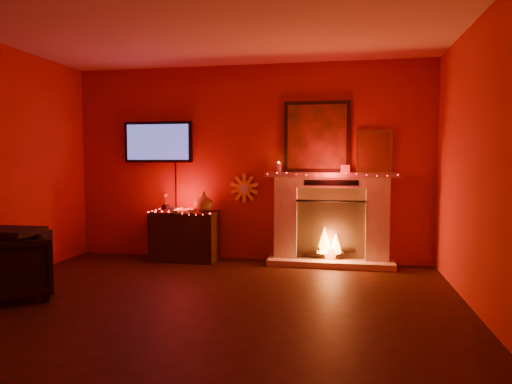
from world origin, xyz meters
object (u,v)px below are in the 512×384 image
(sunburst_clock, at_px, (244,188))
(console_table, at_px, (186,233))
(tv, at_px, (158,142))
(armchair, at_px, (14,266))
(fireplace, at_px, (330,210))

(sunburst_clock, relative_size, console_table, 0.42)
(tv, distance_m, armchair, 2.62)
(tv, xyz_separation_m, armchair, (-0.65, -2.17, -1.32))
(fireplace, relative_size, tv, 1.76)
(sunburst_clock, bearing_deg, tv, -178.76)
(console_table, bearing_deg, sunburst_clock, 15.56)
(sunburst_clock, relative_size, armchair, 0.56)
(sunburst_clock, xyz_separation_m, armchair, (-1.90, -2.20, -0.67))
(tv, bearing_deg, sunburst_clock, 1.24)
(console_table, xyz_separation_m, armchair, (-1.11, -1.98, -0.06))
(tv, relative_size, armchair, 1.72)
(console_table, relative_size, armchair, 1.34)
(tv, bearing_deg, console_table, -22.64)
(fireplace, relative_size, armchair, 3.03)
(tv, xyz_separation_m, sunburst_clock, (1.25, 0.03, -0.65))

